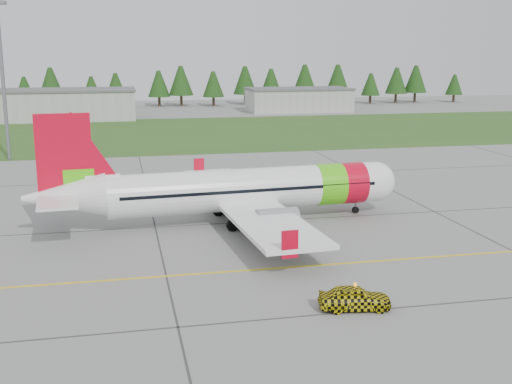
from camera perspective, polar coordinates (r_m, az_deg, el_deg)
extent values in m
plane|color=gray|center=(38.73, 16.06, -9.56)|extent=(320.00, 320.00, 0.00)
cylinder|color=white|center=(54.01, -0.67, 0.25)|extent=(23.68, 5.26, 3.52)
sphere|color=white|center=(58.23, 10.52, 0.94)|extent=(3.52, 3.52, 3.52)
cone|color=white|center=(52.01, -16.68, -0.39)|extent=(6.57, 3.98, 3.52)
cube|color=black|center=(58.29, 10.77, 1.26)|extent=(1.62, 2.45, 0.51)
cylinder|color=#52D610|center=(56.35, 6.42, 0.69)|extent=(2.61, 3.77, 3.60)
cylinder|color=red|center=(57.22, 8.42, 0.81)|extent=(2.25, 3.74, 3.60)
cube|color=white|center=(54.11, -1.13, -0.80)|extent=(7.10, 29.19, 0.33)
cube|color=red|center=(67.51, -5.09, 2.24)|extent=(1.09, 0.24, 1.81)
cube|color=red|center=(40.47, 3.02, -4.66)|extent=(1.09, 0.24, 1.81)
cylinder|color=gray|center=(59.24, -1.13, -0.13)|extent=(3.38, 2.13, 1.90)
cylinder|color=gray|center=(49.99, 1.88, -2.51)|extent=(3.38, 2.13, 1.90)
cube|color=red|center=(51.45, -16.69, 2.91)|extent=(4.17, 0.63, 6.86)
cube|color=#52D610|center=(51.80, -15.45, 0.81)|extent=(2.37, 0.55, 2.17)
cube|color=white|center=(51.97, -17.19, -0.18)|extent=(3.65, 10.57, 0.20)
cylinder|color=slate|center=(57.91, 8.84, -1.26)|extent=(0.16, 0.16, 1.26)
cylinder|color=black|center=(57.99, 8.83, -1.57)|extent=(0.63, 0.30, 0.61)
cylinder|color=slate|center=(56.49, -2.68, -1.23)|extent=(0.20, 0.20, 1.72)
cylinder|color=black|center=(56.50, -3.04, -1.64)|extent=(0.97, 0.48, 0.94)
cylinder|color=slate|center=(51.74, -1.35, -2.50)|extent=(0.20, 0.20, 1.72)
cylinder|color=black|center=(51.75, -1.73, -2.95)|extent=(0.97, 0.48, 0.94)
imported|color=yellow|center=(36.28, 8.84, -7.31)|extent=(1.61, 1.82, 4.05)
cube|color=#30561E|center=(115.69, -3.33, 5.36)|extent=(320.00, 50.00, 0.03)
cube|color=gold|center=(45.47, 11.33, -5.99)|extent=(120.00, 0.25, 0.02)
cube|color=#A8A8A3|center=(142.45, -17.25, 7.36)|extent=(32.00, 14.00, 6.00)
cube|color=#A8A8A3|center=(155.84, 3.78, 8.13)|extent=(24.00, 12.00, 5.20)
cylinder|color=slate|center=(90.72, -21.55, 8.93)|extent=(0.50, 0.50, 20.00)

